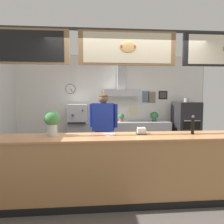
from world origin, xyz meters
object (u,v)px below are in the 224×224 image
at_px(espresso_machine, 77,113).
at_px(pepper_grinder, 193,125).
at_px(potted_thyme, 154,116).
at_px(shop_worker, 103,130).
at_px(basil_vase, 52,122).
at_px(condiment_plate, 109,135).
at_px(potted_rosemary, 121,117).
at_px(napkin_holder, 141,131).
at_px(pizza_oven, 186,128).

distance_m(espresso_machine, pepper_grinder, 3.24).
relative_size(potted_thyme, pepper_grinder, 0.91).
distance_m(shop_worker, espresso_machine, 1.46).
bearing_deg(basil_vase, condiment_plate, -0.72).
xyz_separation_m(shop_worker, potted_rosemary, (0.56, 1.36, 0.12)).
bearing_deg(shop_worker, condiment_plate, 102.83).
bearing_deg(shop_worker, napkin_holder, 126.65).
bearing_deg(pepper_grinder, espresso_machine, 128.32).
bearing_deg(potted_rosemary, potted_thyme, -1.62).
bearing_deg(shop_worker, pizza_oven, -142.15).
bearing_deg(basil_vase, potted_rosemary, 61.44).
bearing_deg(pizza_oven, potted_thyme, 170.45).
relative_size(basil_vase, napkin_holder, 2.42).
xyz_separation_m(shop_worker, pepper_grinder, (1.37, -1.25, 0.28)).
height_order(espresso_machine, basil_vase, basil_vase).
relative_size(pizza_oven, napkin_holder, 9.68).
distance_m(pepper_grinder, napkin_holder, 0.82).
bearing_deg(potted_rosemary, condiment_plate, -101.65).
bearing_deg(basil_vase, espresso_machine, 85.77).
bearing_deg(condiment_plate, basil_vase, 179.28).
xyz_separation_m(basil_vase, condiment_plate, (0.87, -0.01, -0.21)).
height_order(pizza_oven, basil_vase, pizza_oven).
distance_m(pizza_oven, condiment_plate, 3.36).
bearing_deg(espresso_machine, pizza_oven, -2.07).
bearing_deg(pizza_oven, potted_rosemary, 174.54).
xyz_separation_m(espresso_machine, potted_thyme, (2.15, 0.04, -0.09)).
distance_m(potted_rosemary, napkin_holder, 2.52).
bearing_deg(shop_worker, pepper_grinder, 148.71).
relative_size(pizza_oven, potted_rosemary, 6.87).
xyz_separation_m(shop_worker, napkin_holder, (0.55, -1.17, 0.17)).
bearing_deg(pepper_grinder, napkin_holder, 173.98).
xyz_separation_m(potted_thyme, basil_vase, (-2.33, -2.54, 0.19)).
bearing_deg(shop_worker, potted_rosemary, -101.36).
bearing_deg(pizza_oven, basil_vase, -143.18).
bearing_deg(pizza_oven, shop_worker, -153.40).
height_order(shop_worker, potted_thyme, shop_worker).
bearing_deg(napkin_holder, basil_vase, -178.31).
relative_size(shop_worker, pepper_grinder, 5.57).
bearing_deg(condiment_plate, potted_thyme, 60.10).
bearing_deg(napkin_holder, espresso_machine, 116.02).
height_order(potted_thyme, basil_vase, basil_vase).
bearing_deg(napkin_holder, pepper_grinder, -6.02).
bearing_deg(potted_rosemary, espresso_machine, -177.01).
height_order(pizza_oven, shop_worker, shop_worker).
distance_m(pizza_oven, napkin_holder, 2.99).
distance_m(espresso_machine, potted_rosemary, 1.22).
relative_size(condiment_plate, napkin_holder, 1.24).
relative_size(espresso_machine, potted_thyme, 2.06).
distance_m(potted_thyme, napkin_holder, 2.67).
height_order(potted_rosemary, napkin_holder, napkin_holder).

